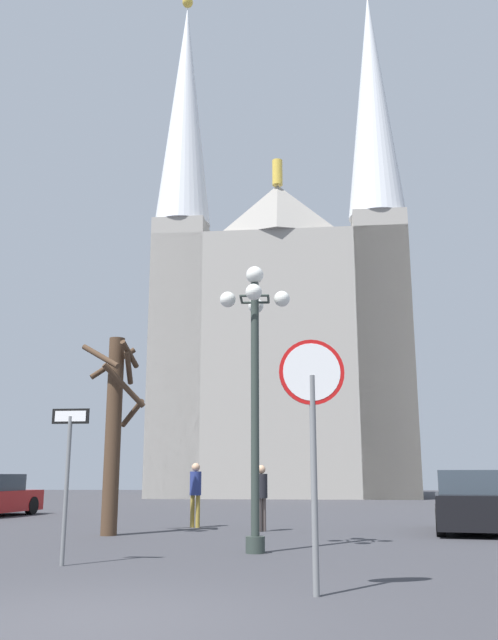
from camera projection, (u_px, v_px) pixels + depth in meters
The scene contains 9 objects.
ground_plane at pixel (87, 622), 6.62m from camera, with size 120.00×120.00×0.00m, color #38383D.
cathedral at pixel (282, 337), 47.05m from camera, with size 17.45×12.68×36.31m.
stop_sign at pixel (313, 410), 8.46m from camera, with size 0.84×0.13×3.11m.
one_way_arrow_sign at pixel (68, 465), 11.03m from camera, with size 0.63×0.07×2.49m.
street_lamp at pixel (255, 364), 13.20m from camera, with size 1.41×1.41×5.54m.
bare_tree at pixel (114, 425), 16.61m from camera, with size 1.66×1.63×4.80m.
parked_car_near_black at pixel (472, 503), 17.06m from camera, with size 2.61×4.36×1.53m.
pedestrian_walking at pixel (195, 488), 18.73m from camera, with size 0.32×0.32×1.74m.
pedestrian_standing at pixel (261, 491), 17.40m from camera, with size 0.32×0.32×1.66m.
Camera 1 is at (1.94, -7.04, 1.41)m, focal length 37.77 mm.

